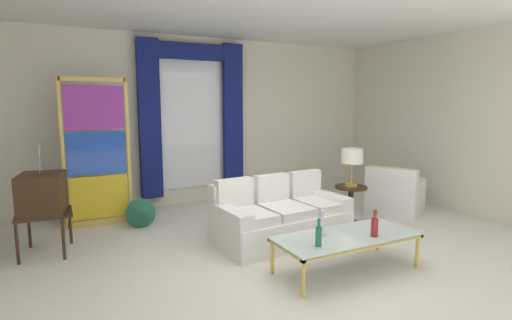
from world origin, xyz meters
TOP-DOWN VIEW (x-y plane):
  - ground_plane at (0.00, 0.00)m, footprint 16.00×16.00m
  - wall_rear at (0.00, 3.06)m, footprint 8.00×0.12m
  - wall_right at (3.66, 0.60)m, footprint 0.12×7.00m
  - ceiling_slab at (0.00, 0.80)m, footprint 8.00×7.60m
  - curtained_window at (-0.17, 2.89)m, footprint 2.00×0.17m
  - couch_white_long at (0.24, 0.55)m, footprint 1.82×1.05m
  - coffee_table at (0.37, -0.69)m, footprint 1.60×0.68m
  - bottle_blue_decanter at (0.61, -0.85)m, footprint 0.08×0.08m
  - bottle_crystal_tall at (-0.10, -0.82)m, footprint 0.06×0.06m
  - bottle_amber_squat at (0.12, -0.58)m, footprint 0.07×0.07m
  - vintage_tv at (-2.57, 1.39)m, footprint 0.62×0.67m
  - armchair_white at (2.61, 0.77)m, footprint 1.11×1.10m
  - stained_glass_divider at (-1.85, 2.29)m, footprint 0.95×0.05m
  - peacock_figurine at (-1.32, 1.85)m, footprint 0.44×0.60m
  - round_side_table at (1.52, 0.60)m, footprint 0.48×0.48m
  - table_lamp_brass at (1.52, 0.60)m, footprint 0.32×0.32m

SIDE VIEW (x-z plane):
  - ground_plane at x=0.00m, z-range 0.00..0.00m
  - peacock_figurine at x=-1.32m, z-range -0.03..0.47m
  - armchair_white at x=2.61m, z-range -0.11..0.69m
  - couch_white_long at x=0.24m, z-range -0.13..0.73m
  - round_side_table at x=1.52m, z-range 0.06..0.65m
  - coffee_table at x=0.37m, z-range 0.17..0.58m
  - bottle_amber_squat at x=0.12m, z-range 0.38..0.67m
  - bottle_crystal_tall at x=-0.10m, z-range 0.38..0.67m
  - bottle_blue_decanter at x=0.61m, z-range 0.38..0.68m
  - vintage_tv at x=-2.57m, z-range 0.06..1.40m
  - table_lamp_brass at x=1.52m, z-range 0.74..1.31m
  - stained_glass_divider at x=-1.85m, z-range -0.04..2.16m
  - wall_rear at x=0.00m, z-range 0.00..3.00m
  - wall_right at x=3.66m, z-range 0.00..3.00m
  - curtained_window at x=-0.17m, z-range 0.39..3.09m
  - ceiling_slab at x=0.00m, z-range 3.00..3.04m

